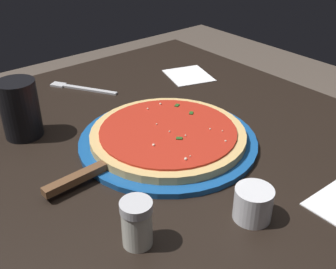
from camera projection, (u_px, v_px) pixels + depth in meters
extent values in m
cube|color=black|center=(172.00, 149.00, 1.53)|extent=(0.06, 0.06, 0.72)
cube|color=black|center=(169.00, 136.00, 0.88)|extent=(0.95, 0.84, 0.03)
cylinder|color=#195199|center=(168.00, 141.00, 0.83)|extent=(0.36, 0.36, 0.01)
cylinder|color=#DBB26B|center=(168.00, 135.00, 0.82)|extent=(0.31, 0.31, 0.02)
cylinder|color=red|center=(168.00, 131.00, 0.82)|extent=(0.27, 0.27, 0.00)
sphere|color=#EFEACC|center=(154.00, 145.00, 0.76)|extent=(0.01, 0.01, 0.01)
sphere|color=#EFEACC|center=(226.00, 141.00, 0.78)|extent=(0.00, 0.00, 0.00)
sphere|color=#EFEACC|center=(170.00, 131.00, 0.81)|extent=(0.00, 0.00, 0.00)
sphere|color=#EFEACC|center=(186.00, 159.00, 0.72)|extent=(0.01, 0.01, 0.01)
sphere|color=#EFEACC|center=(148.00, 109.00, 0.89)|extent=(0.00, 0.00, 0.00)
sphere|color=#EFEACC|center=(157.00, 124.00, 0.83)|extent=(0.00, 0.00, 0.00)
sphere|color=#EFEACC|center=(222.00, 131.00, 0.81)|extent=(0.00, 0.00, 0.00)
sphere|color=#EFEACC|center=(190.00, 156.00, 0.73)|extent=(0.00, 0.00, 0.00)
sphere|color=#EFEACC|center=(160.00, 104.00, 0.91)|extent=(0.00, 0.00, 0.00)
sphere|color=#EFEACC|center=(210.00, 129.00, 0.82)|extent=(0.00, 0.00, 0.00)
sphere|color=#EFEACC|center=(186.00, 135.00, 0.79)|extent=(0.00, 0.00, 0.00)
cube|color=#23561E|center=(191.00, 113.00, 0.87)|extent=(0.01, 0.01, 0.00)
cube|color=#23561E|center=(179.00, 138.00, 0.78)|extent=(0.01, 0.01, 0.00)
cube|color=#23561E|center=(177.00, 105.00, 0.91)|extent=(0.01, 0.01, 0.00)
cube|color=silver|center=(129.00, 156.00, 0.77)|extent=(0.08, 0.09, 0.00)
cube|color=brown|center=(78.00, 177.00, 0.70)|extent=(0.03, 0.13, 0.01)
cylinder|color=black|center=(20.00, 109.00, 0.83)|extent=(0.08, 0.08, 0.12)
cylinder|color=silver|center=(253.00, 204.00, 0.63)|extent=(0.06, 0.06, 0.05)
cube|color=white|center=(188.00, 75.00, 1.14)|extent=(0.15, 0.14, 0.00)
cube|color=silver|center=(90.00, 90.00, 1.05)|extent=(0.13, 0.09, 0.00)
cube|color=silver|center=(58.00, 85.00, 1.08)|extent=(0.04, 0.04, 0.00)
cylinder|color=silver|center=(137.00, 227.00, 0.58)|extent=(0.04, 0.04, 0.06)
cylinder|color=silver|center=(136.00, 207.00, 0.56)|extent=(0.05, 0.05, 0.01)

